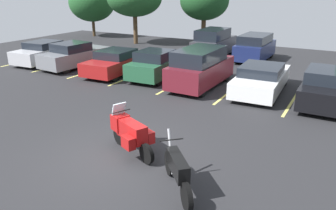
{
  "coord_description": "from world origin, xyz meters",
  "views": [
    {
      "loc": [
        5.72,
        -6.98,
        4.86
      ],
      "look_at": [
        0.11,
        2.98,
        0.72
      ],
      "focal_mm": 35.32,
      "sensor_mm": 36.0,
      "label": 1
    }
  ],
  "objects_px": {
    "car_grey": "(75,55)",
    "motorcycle_second": "(177,170)",
    "car_far_charcoal": "(214,43)",
    "car_green": "(158,64)",
    "car_silver": "(45,52)",
    "car_maroon": "(201,68)",
    "motorcycle_touring": "(130,132)",
    "car_red": "(117,62)",
    "car_black": "(327,87)",
    "car_white": "(261,79)",
    "car_far_navy": "(255,47)"
  },
  "relations": [
    {
      "from": "car_grey",
      "to": "motorcycle_second",
      "type": "bearing_deg",
      "value": -36.12
    },
    {
      "from": "motorcycle_second",
      "to": "car_far_charcoal",
      "type": "height_order",
      "value": "car_far_charcoal"
    },
    {
      "from": "car_green",
      "to": "car_far_charcoal",
      "type": "relative_size",
      "value": 0.94
    },
    {
      "from": "car_silver",
      "to": "car_grey",
      "type": "xyz_separation_m",
      "value": [
        2.64,
        0.01,
        0.05
      ]
    },
    {
      "from": "car_maroon",
      "to": "motorcycle_touring",
      "type": "bearing_deg",
      "value": -82.0
    },
    {
      "from": "car_red",
      "to": "car_grey",
      "type": "bearing_deg",
      "value": -178.65
    },
    {
      "from": "car_red",
      "to": "car_green",
      "type": "relative_size",
      "value": 1.09
    },
    {
      "from": "car_maroon",
      "to": "car_black",
      "type": "relative_size",
      "value": 0.96
    },
    {
      "from": "car_red",
      "to": "car_white",
      "type": "xyz_separation_m",
      "value": [
        8.3,
        0.41,
        -0.01
      ]
    },
    {
      "from": "car_grey",
      "to": "car_red",
      "type": "relative_size",
      "value": 0.96
    },
    {
      "from": "motorcycle_touring",
      "to": "car_black",
      "type": "height_order",
      "value": "car_black"
    },
    {
      "from": "motorcycle_touring",
      "to": "car_silver",
      "type": "xyz_separation_m",
      "value": [
        -12.33,
        7.58,
        0.02
      ]
    },
    {
      "from": "car_green",
      "to": "car_white",
      "type": "relative_size",
      "value": 0.89
    },
    {
      "from": "motorcycle_second",
      "to": "car_red",
      "type": "height_order",
      "value": "car_red"
    },
    {
      "from": "car_green",
      "to": "car_maroon",
      "type": "height_order",
      "value": "car_maroon"
    },
    {
      "from": "car_white",
      "to": "car_far_charcoal",
      "type": "bearing_deg",
      "value": 127.43
    },
    {
      "from": "car_far_charcoal",
      "to": "car_red",
      "type": "bearing_deg",
      "value": -113.58
    },
    {
      "from": "car_grey",
      "to": "car_black",
      "type": "distance_m",
      "value": 14.45
    },
    {
      "from": "motorcycle_touring",
      "to": "car_maroon",
      "type": "height_order",
      "value": "car_maroon"
    },
    {
      "from": "car_maroon",
      "to": "car_white",
      "type": "xyz_separation_m",
      "value": [
        2.96,
        0.51,
        -0.31
      ]
    },
    {
      "from": "car_black",
      "to": "car_far_navy",
      "type": "bearing_deg",
      "value": 125.56
    },
    {
      "from": "car_green",
      "to": "car_grey",
      "type": "bearing_deg",
      "value": -176.32
    },
    {
      "from": "car_red",
      "to": "car_silver",
      "type": "bearing_deg",
      "value": -179.2
    },
    {
      "from": "car_silver",
      "to": "car_far_charcoal",
      "type": "relative_size",
      "value": 0.96
    },
    {
      "from": "motorcycle_touring",
      "to": "car_silver",
      "type": "height_order",
      "value": "motorcycle_touring"
    },
    {
      "from": "car_silver",
      "to": "car_green",
      "type": "bearing_deg",
      "value": 2.58
    },
    {
      "from": "car_maroon",
      "to": "car_black",
      "type": "xyz_separation_m",
      "value": [
        5.83,
        0.35,
        -0.24
      ]
    },
    {
      "from": "car_red",
      "to": "car_far_navy",
      "type": "bearing_deg",
      "value": 50.97
    },
    {
      "from": "car_silver",
      "to": "car_green",
      "type": "distance_m",
      "value": 8.5
    },
    {
      "from": "motorcycle_touring",
      "to": "car_red",
      "type": "bearing_deg",
      "value": 129.87
    },
    {
      "from": "car_red",
      "to": "car_white",
      "type": "relative_size",
      "value": 0.97
    },
    {
      "from": "motorcycle_touring",
      "to": "car_green",
      "type": "bearing_deg",
      "value": 115.7
    },
    {
      "from": "car_grey",
      "to": "car_red",
      "type": "bearing_deg",
      "value": 1.35
    },
    {
      "from": "car_white",
      "to": "car_black",
      "type": "bearing_deg",
      "value": -3.15
    },
    {
      "from": "car_white",
      "to": "car_maroon",
      "type": "bearing_deg",
      "value": -170.3
    },
    {
      "from": "car_maroon",
      "to": "car_grey",
      "type": "bearing_deg",
      "value": 179.88
    },
    {
      "from": "car_far_navy",
      "to": "car_green",
      "type": "bearing_deg",
      "value": -115.87
    },
    {
      "from": "motorcycle_touring",
      "to": "motorcycle_second",
      "type": "bearing_deg",
      "value": -26.22
    },
    {
      "from": "car_green",
      "to": "car_silver",
      "type": "bearing_deg",
      "value": -177.42
    },
    {
      "from": "car_green",
      "to": "car_maroon",
      "type": "bearing_deg",
      "value": -8.11
    },
    {
      "from": "car_green",
      "to": "car_far_charcoal",
      "type": "height_order",
      "value": "car_far_charcoal"
    },
    {
      "from": "car_red",
      "to": "car_far_navy",
      "type": "distance_m",
      "value": 9.57
    },
    {
      "from": "motorcycle_second",
      "to": "car_red",
      "type": "bearing_deg",
      "value": 134.51
    },
    {
      "from": "car_red",
      "to": "car_black",
      "type": "distance_m",
      "value": 11.17
    },
    {
      "from": "motorcycle_second",
      "to": "car_grey",
      "type": "height_order",
      "value": "car_grey"
    },
    {
      "from": "car_silver",
      "to": "car_black",
      "type": "distance_m",
      "value": 17.09
    },
    {
      "from": "car_grey",
      "to": "car_black",
      "type": "xyz_separation_m",
      "value": [
        14.45,
        0.33,
        -0.0
      ]
    },
    {
      "from": "car_green",
      "to": "car_red",
      "type": "bearing_deg",
      "value": -173.35
    },
    {
      "from": "car_white",
      "to": "car_far_navy",
      "type": "distance_m",
      "value": 7.39
    },
    {
      "from": "motorcycle_second",
      "to": "car_white",
      "type": "relative_size",
      "value": 0.35
    }
  ]
}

